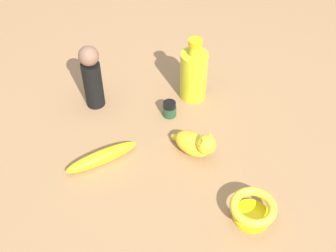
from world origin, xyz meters
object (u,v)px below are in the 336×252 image
Objects in this scene: person_figure_adult at (92,77)px; bottle_tall at (194,74)px; nail_polish_jar at (169,109)px; banana at (102,157)px; bowl at (253,209)px; cat_figurine at (196,144)px.

person_figure_adult is 1.01× the size of bottle_tall.
nail_polish_jar is 0.24× the size of bottle_tall.
person_figure_adult is at bearing -80.80° from bottle_tall.
nail_polish_jar is 0.23× the size of person_figure_adult.
banana is 0.97× the size of person_figure_adult.
bowl reaches higher than nail_polish_jar.
bottle_tall is 1.64× the size of cat_figurine.
nail_polish_jar is (-0.18, 0.17, 0.00)m from banana.
cat_figurine is (0.23, 0.01, -0.04)m from bottle_tall.
bottle_tall is (-0.09, 0.07, 0.06)m from nail_polish_jar.
banana is at bearing -112.68° from bowl.
nail_polish_jar is at bearing -152.73° from cat_figurine.
bowl is at bearing 33.65° from cat_figurine.
cat_figurine reaches higher than bowl.
banana is 0.25m from cat_figurine.
bottle_tall is at bearing 141.71° from nail_polish_jar.
bowl is (0.19, 0.13, -0.01)m from cat_figurine.
bowl is (0.42, 0.13, -0.05)m from bottle_tall.
bowl is (0.34, 0.20, 0.01)m from nail_polish_jar.
banana is at bearing -42.47° from nail_polish_jar.
cat_figurine is at bearing -22.68° from banana.
bottle_tall reaches higher than nail_polish_jar.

